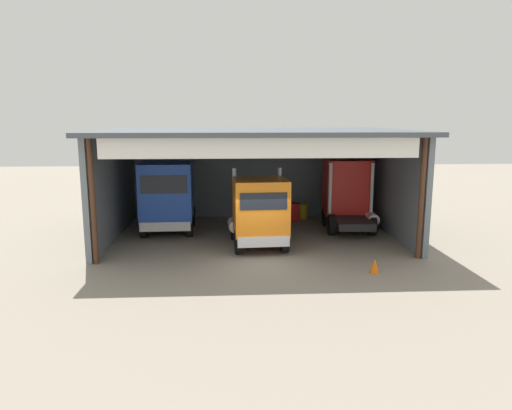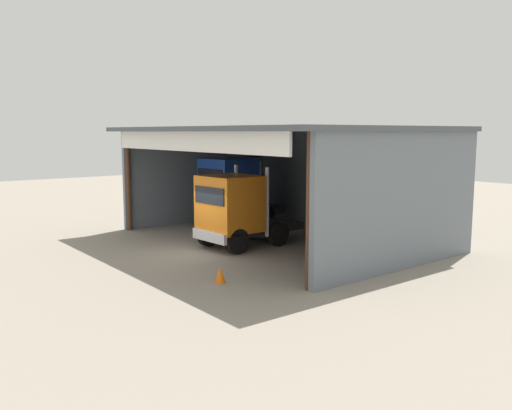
{
  "view_description": "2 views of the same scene",
  "coord_description": "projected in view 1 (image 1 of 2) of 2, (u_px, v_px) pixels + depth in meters",
  "views": [
    {
      "loc": [
        -1.22,
        -18.4,
        5.8
      ],
      "look_at": [
        0.0,
        3.22,
        1.77
      ],
      "focal_mm": 32.83,
      "sensor_mm": 36.0,
      "label": 1
    },
    {
      "loc": [
        18.66,
        -11.42,
        5.05
      ],
      "look_at": [
        0.0,
        3.22,
        1.77
      ],
      "focal_mm": 37.27,
      "sensor_mm": 36.0,
      "label": 2
    }
  ],
  "objects": [
    {
      "name": "truck_red_center_bay",
      "position": [
        348.0,
        194.0,
        24.59
      ],
      "size": [
        2.59,
        4.38,
        3.67
      ],
      "rotation": [
        0.0,
        0.0,
        -0.06
      ],
      "color": "red",
      "rests_on": "ground"
    },
    {
      "name": "truck_orange_right_bay",
      "position": [
        259.0,
        212.0,
        20.92
      ],
      "size": [
        2.68,
        5.02,
        3.55
      ],
      "rotation": [
        0.0,
        0.0,
        3.2
      ],
      "color": "orange",
      "rests_on": "ground"
    },
    {
      "name": "truck_blue_yard_outside",
      "position": [
        167.0,
        197.0,
        23.49
      ],
      "size": [
        2.77,
        4.57,
        3.65
      ],
      "rotation": [
        0.0,
        0.0,
        3.17
      ],
      "color": "#1E47B7",
      "rests_on": "ground"
    },
    {
      "name": "workshop_shed",
      "position": [
        254.0,
        161.0,
        23.86
      ],
      "size": [
        14.43,
        10.04,
        5.27
      ],
      "color": "slate",
      "rests_on": "ground"
    },
    {
      "name": "tool_cart",
      "position": [
        291.0,
        212.0,
        26.93
      ],
      "size": [
        0.9,
        0.6,
        1.0
      ],
      "primitive_type": "cube",
      "color": "red",
      "rests_on": "ground"
    },
    {
      "name": "oil_drum",
      "position": [
        303.0,
        211.0,
        27.41
      ],
      "size": [
        0.58,
        0.58,
        0.86
      ],
      "primitive_type": "cylinder",
      "color": "gold",
      "rests_on": "ground"
    },
    {
      "name": "traffic_cone",
      "position": [
        375.0,
        266.0,
        17.75
      ],
      "size": [
        0.36,
        0.36,
        0.56
      ],
      "primitive_type": "cone",
      "color": "orange",
      "rests_on": "ground"
    },
    {
      "name": "ground_plane",
      "position": [
        260.0,
        262.0,
        19.19
      ],
      "size": [
        80.0,
        80.0,
        0.0
      ],
      "primitive_type": "plane",
      "color": "gray",
      "rests_on": "ground"
    }
  ]
}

